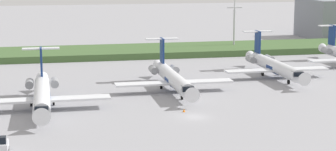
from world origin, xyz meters
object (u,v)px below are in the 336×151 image
(antenna_mast, at_px, (234,23))
(baggage_tug, at_px, (1,145))
(regional_jet_second, at_px, (42,94))
(regional_jet_fourth, at_px, (274,66))
(regional_jet_third, at_px, (173,78))
(safety_cone_front_marker, at_px, (184,110))

(antenna_mast, distance_m, baggage_tug, 101.87)
(regional_jet_second, height_order, baggage_tug, regional_jet_second)
(regional_jet_second, bearing_deg, regional_jet_fourth, 20.77)
(regional_jet_fourth, bearing_deg, regional_jet_third, -159.63)
(regional_jet_second, distance_m, baggage_tug, 24.14)
(antenna_mast, distance_m, safety_cone_front_marker, 73.99)
(regional_jet_fourth, bearing_deg, regional_jet_second, -159.23)
(regional_jet_fourth, bearing_deg, baggage_tug, -142.19)
(regional_jet_third, distance_m, antenna_mast, 57.83)
(safety_cone_front_marker, bearing_deg, regional_jet_second, 161.97)
(regional_jet_third, height_order, safety_cone_front_marker, regional_jet_third)
(antenna_mast, height_order, baggage_tug, antenna_mast)
(regional_jet_second, relative_size, regional_jet_fourth, 1.00)
(regional_jet_second, distance_m, antenna_mast, 80.20)
(regional_jet_third, relative_size, baggage_tug, 9.69)
(regional_jet_second, bearing_deg, regional_jet_third, 21.16)
(antenna_mast, xyz_separation_m, safety_cone_front_marker, (-30.52, -66.98, -7.54))
(regional_jet_third, height_order, antenna_mast, antenna_mast)
(antenna_mast, bearing_deg, baggage_tug, -125.23)
(regional_jet_fourth, height_order, safety_cone_front_marker, regional_jet_fourth)
(baggage_tug, bearing_deg, regional_jet_third, 47.95)
(regional_jet_fourth, distance_m, antenna_mast, 41.34)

